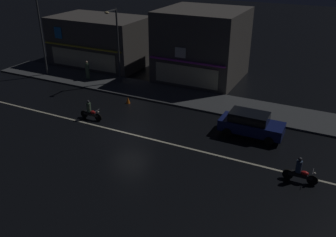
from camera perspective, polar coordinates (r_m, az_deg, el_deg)
The scene contains 12 objects.
ground_plane at distance 25.03m, azimuth -6.18°, elevation -2.45°, with size 140.00×140.00×0.00m, color black.
lane_divider_stripe at distance 25.03m, azimuth -6.18°, elevation -2.43°, with size 36.79×0.16×0.01m, color beige.
sidewalk_far at distance 31.13m, azimuth 1.36°, elevation 3.65°, with size 38.73×3.97×0.14m, color #424447.
storefront_left_block at distance 40.30m, azimuth -10.86°, elevation 12.07°, with size 10.02×6.27×5.13m.
storefront_center_block at distance 35.14m, azimuth 5.46°, elevation 11.66°, with size 7.63×7.60×6.60m.
streetlamp_west at distance 37.13m, azimuth -19.89°, elevation 13.27°, with size 0.44×1.64×7.80m.
streetlamp_mid at distance 33.19m, azimuth -8.25°, elevation 12.25°, with size 0.44×1.64×6.81m.
pedestrian_on_sidewalk at distance 35.62m, azimuth -12.74°, elevation 7.45°, with size 0.38×0.38×1.80m.
parked_car_near_kerb at distance 24.98m, azimuth 13.08°, elevation -0.83°, with size 4.30×1.98×1.67m.
motorcycle_lead at distance 21.05m, azimuth 20.31°, elevation -7.98°, with size 1.90×0.60×1.52m.
motorcycle_opposite_lane at distance 27.36m, azimuth -12.32°, elevation 1.11°, with size 1.90×0.60×1.52m.
traffic_cone at distance 29.87m, azimuth -6.41°, elevation 2.94°, with size 0.36×0.36×0.55m, color orange.
Camera 1 is at (12.18, -18.45, 11.74)m, focal length 38.16 mm.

